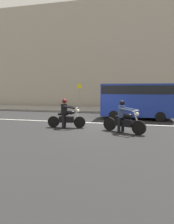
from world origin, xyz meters
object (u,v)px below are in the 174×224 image
Objects in this scene: motorcycle_with_rider_denim_blue at (123,119)px; parked_van_cobalt_blue at (137,99)px; street_sign_post at (79,93)px; motorcycle_with_rider_black_leather at (66,116)px.

motorcycle_with_rider_denim_blue is 4.65m from parked_van_cobalt_blue.
street_sign_post is at bearing 136.80° from parked_van_cobalt_blue.
motorcycle_with_rider_denim_blue is at bearing -98.37° from parked_van_cobalt_blue.
parked_van_cobalt_blue is 1.94× the size of street_sign_post.
motorcycle_with_rider_black_leather is at bearing 170.28° from motorcycle_with_rider_denim_blue.
motorcycle_with_rider_denim_blue is 0.84× the size of street_sign_post.
street_sign_post is (-5.50, 5.17, 0.23)m from parked_van_cobalt_blue.
motorcycle_with_rider_black_leather is 9.40m from street_sign_post.
motorcycle_with_rider_black_leather is 0.43× the size of parked_van_cobalt_blue.
motorcycle_with_rider_black_leather is at bearing -132.88° from parked_van_cobalt_blue.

